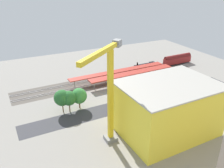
{
  "coord_description": "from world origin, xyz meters",
  "views": [
    {
      "loc": [
        48.43,
        77.56,
        47.09
      ],
      "look_at": [
        10.36,
        0.63,
        8.35
      ],
      "focal_mm": 38.08,
      "sensor_mm": 36.0,
      "label": 1
    }
  ],
  "objects_px": {
    "box_truck_2": "(121,108)",
    "box_truck_1": "(153,102)",
    "locomotive": "(146,67)",
    "box_truck_0": "(122,111)",
    "street_tree_2": "(62,98)",
    "traffic_light": "(173,90)",
    "passenger_coach": "(177,59)",
    "parked_car_0": "(181,94)",
    "platform_canopy_near": "(132,73)",
    "parked_car_3": "(144,103)",
    "street_tree_4": "(69,98)",
    "parked_car_4": "(132,107)",
    "platform_canopy_far": "(119,71)",
    "street_tree_1": "(136,85)",
    "tower_crane": "(109,90)",
    "parked_car_1": "(167,97)",
    "street_tree_0": "(79,96)",
    "construction_building": "(167,109)",
    "parked_car_2": "(156,99)",
    "street_tree_3": "(131,85)"
  },
  "relations": [
    {
      "from": "box_truck_2",
      "to": "box_truck_1",
      "type": "bearing_deg",
      "value": 170.82
    },
    {
      "from": "locomotive",
      "to": "box_truck_0",
      "type": "height_order",
      "value": "locomotive"
    },
    {
      "from": "box_truck_0",
      "to": "street_tree_2",
      "type": "distance_m",
      "value": 22.96
    },
    {
      "from": "traffic_light",
      "to": "passenger_coach",
      "type": "bearing_deg",
      "value": -132.67
    },
    {
      "from": "parked_car_0",
      "to": "platform_canopy_near",
      "type": "bearing_deg",
      "value": -64.33
    },
    {
      "from": "parked_car_3",
      "to": "street_tree_4",
      "type": "distance_m",
      "value": 29.94
    },
    {
      "from": "platform_canopy_near",
      "to": "box_truck_2",
      "type": "relative_size",
      "value": 5.3
    },
    {
      "from": "passenger_coach",
      "to": "box_truck_0",
      "type": "relative_size",
      "value": 1.96
    },
    {
      "from": "parked_car_3",
      "to": "parked_car_4",
      "type": "relative_size",
      "value": 1.01
    },
    {
      "from": "platform_canopy_far",
      "to": "parked_car_4",
      "type": "xyz_separation_m",
      "value": [
        9.69,
        29.46,
        -3.19
      ]
    },
    {
      "from": "parked_car_3",
      "to": "street_tree_1",
      "type": "height_order",
      "value": "street_tree_1"
    },
    {
      "from": "tower_crane",
      "to": "street_tree_1",
      "type": "distance_m",
      "value": 34.97
    },
    {
      "from": "parked_car_1",
      "to": "street_tree_0",
      "type": "distance_m",
      "value": 37.15
    },
    {
      "from": "construction_building",
      "to": "street_tree_2",
      "type": "distance_m",
      "value": 38.56
    },
    {
      "from": "locomotive",
      "to": "traffic_light",
      "type": "relative_size",
      "value": 2.33
    },
    {
      "from": "parked_car_2",
      "to": "street_tree_1",
      "type": "distance_m",
      "value": 10.37
    },
    {
      "from": "box_truck_2",
      "to": "street_tree_1",
      "type": "distance_m",
      "value": 14.72
    },
    {
      "from": "box_truck_1",
      "to": "traffic_light",
      "type": "relative_size",
      "value": 1.49
    },
    {
      "from": "construction_building",
      "to": "parked_car_4",
      "type": "bearing_deg",
      "value": -82.8
    },
    {
      "from": "tower_crane",
      "to": "street_tree_4",
      "type": "relative_size",
      "value": 3.64
    },
    {
      "from": "platform_canopy_far",
      "to": "parked_car_0",
      "type": "relative_size",
      "value": 12.21
    },
    {
      "from": "passenger_coach",
      "to": "platform_canopy_near",
      "type": "bearing_deg",
      "value": 15.06
    },
    {
      "from": "parked_car_2",
      "to": "parked_car_3",
      "type": "relative_size",
      "value": 1.09
    },
    {
      "from": "box_truck_2",
      "to": "traffic_light",
      "type": "distance_m",
      "value": 24.41
    },
    {
      "from": "parked_car_4",
      "to": "street_tree_2",
      "type": "height_order",
      "value": "street_tree_2"
    },
    {
      "from": "platform_canopy_far",
      "to": "street_tree_2",
      "type": "height_order",
      "value": "street_tree_2"
    },
    {
      "from": "parked_car_2",
      "to": "street_tree_1",
      "type": "relative_size",
      "value": 0.59
    },
    {
      "from": "box_truck_1",
      "to": "street_tree_4",
      "type": "relative_size",
      "value": 1.1
    },
    {
      "from": "street_tree_4",
      "to": "street_tree_3",
      "type": "bearing_deg",
      "value": -178.12
    },
    {
      "from": "platform_canopy_far",
      "to": "parked_car_2",
      "type": "height_order",
      "value": "platform_canopy_far"
    },
    {
      "from": "parked_car_1",
      "to": "street_tree_1",
      "type": "bearing_deg",
      "value": -34.67
    },
    {
      "from": "platform_canopy_near",
      "to": "parked_car_4",
      "type": "xyz_separation_m",
      "value": [
        14.0,
        23.4,
        -3.52
      ]
    },
    {
      "from": "parked_car_0",
      "to": "box_truck_1",
      "type": "distance_m",
      "value": 16.66
    },
    {
      "from": "parked_car_1",
      "to": "construction_building",
      "type": "distance_m",
      "value": 24.77
    },
    {
      "from": "box_truck_0",
      "to": "box_truck_1",
      "type": "relative_size",
      "value": 1.02
    },
    {
      "from": "street_tree_4",
      "to": "street_tree_0",
      "type": "bearing_deg",
      "value": -165.24
    },
    {
      "from": "box_truck_1",
      "to": "street_tree_4",
      "type": "distance_m",
      "value": 33.03
    },
    {
      "from": "construction_building",
      "to": "box_truck_0",
      "type": "relative_size",
      "value": 3.11
    },
    {
      "from": "platform_canopy_far",
      "to": "construction_building",
      "type": "distance_m",
      "value": 47.69
    },
    {
      "from": "platform_canopy_far",
      "to": "street_tree_4",
      "type": "height_order",
      "value": "street_tree_4"
    },
    {
      "from": "platform_canopy_near",
      "to": "locomotive",
      "type": "height_order",
      "value": "locomotive"
    },
    {
      "from": "parked_car_0",
      "to": "street_tree_4",
      "type": "height_order",
      "value": "street_tree_4"
    },
    {
      "from": "box_truck_1",
      "to": "street_tree_0",
      "type": "height_order",
      "value": "street_tree_0"
    },
    {
      "from": "locomotive",
      "to": "tower_crane",
      "type": "bearing_deg",
      "value": 46.27
    },
    {
      "from": "construction_building",
      "to": "street_tree_0",
      "type": "height_order",
      "value": "construction_building"
    },
    {
      "from": "platform_canopy_near",
      "to": "parked_car_1",
      "type": "bearing_deg",
      "value": 99.33
    },
    {
      "from": "parked_car_0",
      "to": "parked_car_2",
      "type": "height_order",
      "value": "parked_car_2"
    },
    {
      "from": "platform_canopy_near",
      "to": "street_tree_0",
      "type": "xyz_separation_m",
      "value": [
        31.97,
        13.61,
        0.96
      ]
    },
    {
      "from": "box_truck_2",
      "to": "tower_crane",
      "type": "bearing_deg",
      "value": 50.61
    },
    {
      "from": "parked_car_3",
      "to": "locomotive",
      "type": "bearing_deg",
      "value": -124.75
    }
  ]
}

